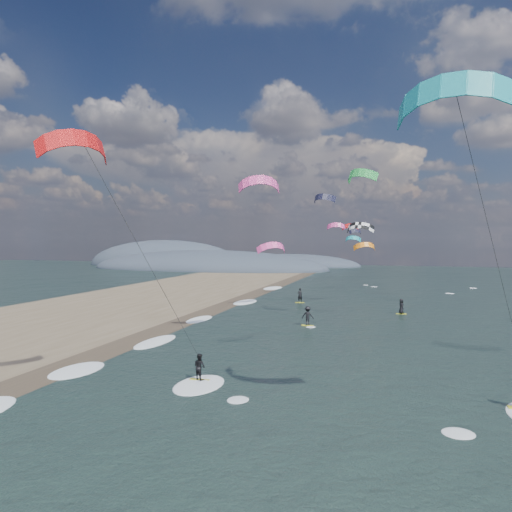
# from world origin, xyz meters

# --- Properties ---
(ground) EXTENTS (260.00, 260.00, 0.00)m
(ground) POSITION_xyz_m (0.00, 0.00, 0.00)
(ground) COLOR black
(ground) RESTS_ON ground
(wet_sand_strip) EXTENTS (3.00, 240.00, 0.00)m
(wet_sand_strip) POSITION_xyz_m (-12.00, 10.00, 0.00)
(wet_sand_strip) COLOR #382D23
(wet_sand_strip) RESTS_ON ground
(coastal_hills) EXTENTS (80.00, 41.00, 15.00)m
(coastal_hills) POSITION_xyz_m (-44.84, 107.86, 0.00)
(coastal_hills) COLOR #3D4756
(coastal_hills) RESTS_ON ground
(kitesurfer_near_a) EXTENTS (8.12, 8.82, 15.03)m
(kitesurfer_near_a) POSITION_xyz_m (10.99, 0.93, 11.61)
(kitesurfer_near_a) COLOR gold
(kitesurfer_near_a) RESTS_ON ground
(kitesurfer_near_b) EXTENTS (6.65, 9.11, 13.97)m
(kitesurfer_near_b) POSITION_xyz_m (-4.95, 1.92, 8.74)
(kitesurfer_near_b) COLOR gold
(kitesurfer_near_b) RESTS_ON ground
(far_kitesurfers) EXTENTS (13.43, 16.73, 1.84)m
(far_kitesurfers) POSITION_xyz_m (1.47, 31.42, 0.89)
(far_kitesurfers) COLOR gold
(far_kitesurfers) RESTS_ON ground
(bg_kite_field) EXTENTS (13.55, 75.40, 8.54)m
(bg_kite_field) POSITION_xyz_m (-0.35, 51.42, 10.37)
(bg_kite_field) COLOR red
(bg_kite_field) RESTS_ON ground
(shoreline_surf) EXTENTS (2.40, 79.40, 0.11)m
(shoreline_surf) POSITION_xyz_m (-10.80, 14.75, 0.00)
(shoreline_surf) COLOR white
(shoreline_surf) RESTS_ON ground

